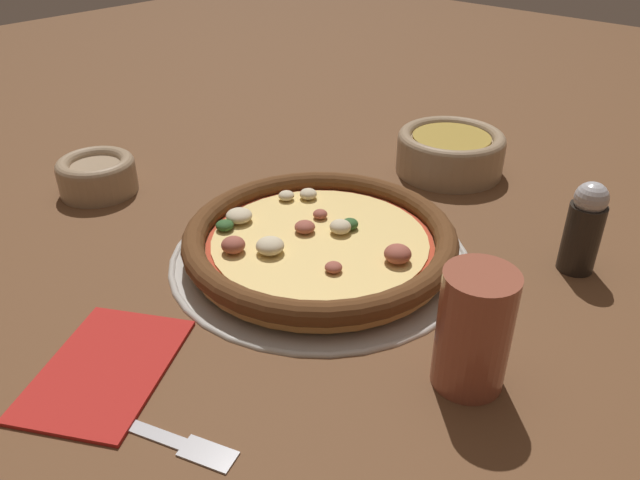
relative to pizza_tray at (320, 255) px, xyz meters
name	(u,v)px	position (x,y,z in m)	size (l,w,h in m)	color
ground_plane	(320,257)	(0.00, 0.00, 0.00)	(3.00, 3.00, 0.00)	brown
pizza_tray	(320,255)	(0.00, 0.00, 0.00)	(0.35, 0.35, 0.01)	#B7B2A8
pizza	(319,240)	(0.00, 0.00, 0.02)	(0.31, 0.31, 0.04)	tan
bowl_near	(450,150)	(0.31, 0.02, 0.03)	(0.16, 0.16, 0.06)	#9E8466
bowl_far	(97,174)	(-0.08, 0.34, 0.02)	(0.11, 0.11, 0.05)	#9E8466
drinking_cup	(474,330)	(-0.06, -0.23, 0.05)	(0.06, 0.06, 0.11)	brown
napkin	(105,367)	(-0.27, 0.02, 0.00)	(0.19, 0.17, 0.01)	#B2231E
fork	(151,432)	(-0.29, -0.07, 0.00)	(0.07, 0.17, 0.00)	#B7B7BC
pepper_shaker	(584,228)	(0.18, -0.23, 0.05)	(0.04, 0.04, 0.11)	black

